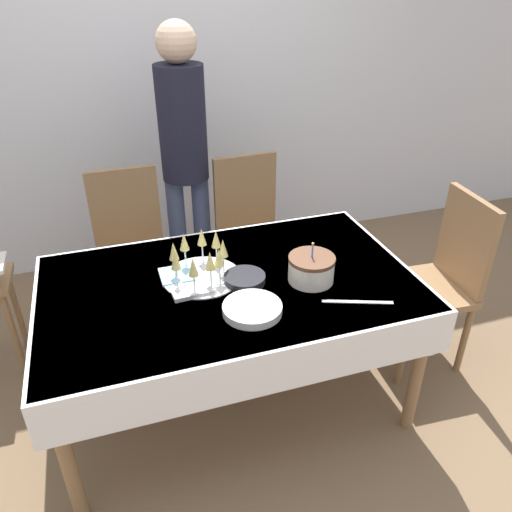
{
  "coord_description": "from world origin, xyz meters",
  "views": [
    {
      "loc": [
        -0.47,
        -1.82,
        1.96
      ],
      "look_at": [
        0.12,
        -0.01,
        0.84
      ],
      "focal_mm": 35.0,
      "sensor_mm": 36.0,
      "label": 1
    }
  ],
  "objects_px": {
    "dining_chair_far_left": "(131,245)",
    "birthday_cake": "(311,269)",
    "plate_stack_main": "(252,309)",
    "champagne_tray": "(200,260)",
    "plate_stack_dessert": "(245,279)",
    "dining_chair_far_right": "(251,228)",
    "dining_chair_right_end": "(441,274)",
    "person_standing": "(184,144)"
  },
  "relations": [
    {
      "from": "plate_stack_main",
      "to": "person_standing",
      "type": "xyz_separation_m",
      "value": [
        -0.01,
        1.29,
        0.3
      ]
    },
    {
      "from": "dining_chair_far_right",
      "to": "dining_chair_right_end",
      "type": "bearing_deg",
      "value": -46.54
    },
    {
      "from": "champagne_tray",
      "to": "plate_stack_main",
      "type": "relative_size",
      "value": 1.46
    },
    {
      "from": "plate_stack_dessert",
      "to": "dining_chair_far_left",
      "type": "bearing_deg",
      "value": 117.16
    },
    {
      "from": "dining_chair_far_left",
      "to": "dining_chair_far_right",
      "type": "bearing_deg",
      "value": -0.01
    },
    {
      "from": "dining_chair_far_left",
      "to": "dining_chair_right_end",
      "type": "distance_m",
      "value": 1.74
    },
    {
      "from": "dining_chair_far_right",
      "to": "champagne_tray",
      "type": "bearing_deg",
      "value": -122.47
    },
    {
      "from": "dining_chair_right_end",
      "to": "champagne_tray",
      "type": "bearing_deg",
      "value": 176.21
    },
    {
      "from": "birthday_cake",
      "to": "plate_stack_main",
      "type": "distance_m",
      "value": 0.36
    },
    {
      "from": "birthday_cake",
      "to": "plate_stack_dessert",
      "type": "height_order",
      "value": "birthday_cake"
    },
    {
      "from": "dining_chair_right_end",
      "to": "birthday_cake",
      "type": "relative_size",
      "value": 4.65
    },
    {
      "from": "plate_stack_main",
      "to": "person_standing",
      "type": "distance_m",
      "value": 1.33
    },
    {
      "from": "champagne_tray",
      "to": "plate_stack_dessert",
      "type": "height_order",
      "value": "champagne_tray"
    },
    {
      "from": "birthday_cake",
      "to": "person_standing",
      "type": "distance_m",
      "value": 1.22
    },
    {
      "from": "dining_chair_far_left",
      "to": "dining_chair_right_end",
      "type": "height_order",
      "value": "same"
    },
    {
      "from": "birthday_cake",
      "to": "dining_chair_right_end",
      "type": "bearing_deg",
      "value": 6.8
    },
    {
      "from": "birthday_cake",
      "to": "plate_stack_main",
      "type": "xyz_separation_m",
      "value": [
        -0.32,
        -0.15,
        -0.04
      ]
    },
    {
      "from": "dining_chair_far_right",
      "to": "plate_stack_main",
      "type": "distance_m",
      "value": 1.15
    },
    {
      "from": "plate_stack_dessert",
      "to": "dining_chair_far_right",
      "type": "bearing_deg",
      "value": 70.53
    },
    {
      "from": "dining_chair_far_left",
      "to": "plate_stack_main",
      "type": "relative_size",
      "value": 3.94
    },
    {
      "from": "dining_chair_right_end",
      "to": "plate_stack_main",
      "type": "bearing_deg",
      "value": -167.76
    },
    {
      "from": "plate_stack_main",
      "to": "dining_chair_right_end",
      "type": "bearing_deg",
      "value": 12.24
    },
    {
      "from": "champagne_tray",
      "to": "plate_stack_main",
      "type": "height_order",
      "value": "champagne_tray"
    },
    {
      "from": "plate_stack_main",
      "to": "plate_stack_dessert",
      "type": "height_order",
      "value": "same"
    },
    {
      "from": "dining_chair_right_end",
      "to": "dining_chair_far_left",
      "type": "bearing_deg",
      "value": 151.38
    },
    {
      "from": "dining_chair_far_left",
      "to": "plate_stack_dessert",
      "type": "bearing_deg",
      "value": -62.84
    },
    {
      "from": "dining_chair_far_right",
      "to": "dining_chair_right_end",
      "type": "height_order",
      "value": "same"
    },
    {
      "from": "dining_chair_right_end",
      "to": "champagne_tray",
      "type": "distance_m",
      "value": 1.3
    },
    {
      "from": "champagne_tray",
      "to": "dining_chair_right_end",
      "type": "bearing_deg",
      "value": -3.79
    },
    {
      "from": "plate_stack_dessert",
      "to": "person_standing",
      "type": "xyz_separation_m",
      "value": [
        -0.05,
        1.07,
        0.3
      ]
    },
    {
      "from": "plate_stack_dessert",
      "to": "champagne_tray",
      "type": "bearing_deg",
      "value": 149.9
    },
    {
      "from": "dining_chair_far_right",
      "to": "champagne_tray",
      "type": "xyz_separation_m",
      "value": [
        -0.48,
        -0.75,
        0.27
      ]
    },
    {
      "from": "birthday_cake",
      "to": "person_standing",
      "type": "xyz_separation_m",
      "value": [
        -0.34,
        1.14,
        0.26
      ]
    },
    {
      "from": "plate_stack_dessert",
      "to": "person_standing",
      "type": "height_order",
      "value": "person_standing"
    },
    {
      "from": "champagne_tray",
      "to": "dining_chair_far_right",
      "type": "bearing_deg",
      "value": 57.53
    },
    {
      "from": "person_standing",
      "to": "plate_stack_dessert",
      "type": "bearing_deg",
      "value": -87.4
    },
    {
      "from": "dining_chair_far_right",
      "to": "dining_chair_right_end",
      "type": "xyz_separation_m",
      "value": [
        0.79,
        -0.83,
        0.0
      ]
    },
    {
      "from": "dining_chair_far_left",
      "to": "person_standing",
      "type": "bearing_deg",
      "value": 28.76
    },
    {
      "from": "dining_chair_far_right",
      "to": "plate_stack_dessert",
      "type": "relative_size",
      "value": 5.2
    },
    {
      "from": "dining_chair_right_end",
      "to": "birthday_cake",
      "type": "distance_m",
      "value": 0.85
    },
    {
      "from": "birthday_cake",
      "to": "champagne_tray",
      "type": "distance_m",
      "value": 0.5
    },
    {
      "from": "dining_chair_far_left",
      "to": "birthday_cake",
      "type": "height_order",
      "value": "dining_chair_far_left"
    }
  ]
}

